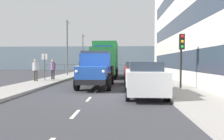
# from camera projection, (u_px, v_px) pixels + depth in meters

# --- Properties ---
(ground_plane) EXTENTS (80.00, 80.00, 0.00)m
(ground_plane) POSITION_uv_depth(u_px,v_px,m) (108.00, 78.00, 20.97)
(ground_plane) COLOR #38383D
(sidewalk_left) EXTENTS (2.51, 38.05, 0.15)m
(sidewalk_left) POSITION_uv_depth(u_px,v_px,m) (154.00, 78.00, 20.71)
(sidewalk_left) COLOR #9E9993
(sidewalk_left) RESTS_ON ground_plane
(sidewalk_right) EXTENTS (2.51, 38.05, 0.15)m
(sidewalk_right) POSITION_uv_depth(u_px,v_px,m) (62.00, 77.00, 21.22)
(sidewalk_right) COLOR #9E9993
(sidewalk_right) RESTS_ON ground_plane
(road_centreline_markings) EXTENTS (0.12, 34.93, 0.01)m
(road_centreline_markings) POSITION_uv_depth(u_px,v_px,m) (107.00, 78.00, 20.46)
(road_centreline_markings) COLOR silver
(road_centreline_markings) RESTS_ON ground_plane
(building_terrace) EXTENTS (6.18, 24.69, 10.67)m
(building_terrace) POSITION_uv_depth(u_px,v_px,m) (219.00, 16.00, 15.79)
(building_terrace) COLOR beige
(building_terrace) RESTS_ON ground_plane
(sea_horizon) EXTENTS (80.00, 0.80, 5.00)m
(sea_horizon) POSITION_uv_depth(u_px,v_px,m) (115.00, 58.00, 42.84)
(sea_horizon) COLOR gray
(sea_horizon) RESTS_ON ground_plane
(seawall_railing) EXTENTS (28.08, 0.08, 1.20)m
(seawall_railing) POSITION_uv_depth(u_px,v_px,m) (115.00, 66.00, 39.31)
(seawall_railing) COLOR #4C5156
(seawall_railing) RESTS_ON ground_plane
(truck_vintage_blue) EXTENTS (2.17, 5.64, 2.43)m
(truck_vintage_blue) POSITION_uv_depth(u_px,v_px,m) (96.00, 70.00, 13.18)
(truck_vintage_blue) COLOR black
(truck_vintage_blue) RESTS_ON ground_plane
(lorry_cargo_green) EXTENTS (2.58, 8.20, 3.87)m
(lorry_cargo_green) POSITION_uv_depth(u_px,v_px,m) (106.00, 59.00, 22.26)
(lorry_cargo_green) COLOR #1E7033
(lorry_cargo_green) RESTS_ON ground_plane
(car_white_kerbside_near) EXTENTS (1.86, 4.34, 1.72)m
(car_white_kerbside_near) POSITION_uv_depth(u_px,v_px,m) (144.00, 78.00, 9.99)
(car_white_kerbside_near) COLOR white
(car_white_kerbside_near) RESTS_ON ground_plane
(car_red_kerbside_1) EXTENTS (1.85, 3.88, 1.72)m
(car_red_kerbside_1) POSITION_uv_depth(u_px,v_px,m) (136.00, 72.00, 16.13)
(car_red_kerbside_1) COLOR #B21E1E
(car_red_kerbside_1) RESTS_ON ground_plane
(car_grey_kerbside_2) EXTENTS (1.78, 4.03, 1.72)m
(car_grey_kerbside_2) POSITION_uv_depth(u_px,v_px,m) (133.00, 69.00, 21.47)
(car_grey_kerbside_2) COLOR slate
(car_grey_kerbside_2) RESTS_ON ground_plane
(car_silver_oppositeside_0) EXTENTS (1.91, 4.47, 1.72)m
(car_silver_oppositeside_0) POSITION_uv_depth(u_px,v_px,m) (87.00, 69.00, 23.45)
(car_silver_oppositeside_0) COLOR #B7BABF
(car_silver_oppositeside_0) RESTS_ON ground_plane
(car_teal_oppositeside_1) EXTENTS (1.89, 4.63, 1.72)m
(car_teal_oppositeside_1) POSITION_uv_depth(u_px,v_px,m) (94.00, 67.00, 29.45)
(car_teal_oppositeside_1) COLOR #1E6670
(car_teal_oppositeside_1) RESTS_ON ground_plane
(pedestrian_couple_b) EXTENTS (0.53, 0.34, 1.78)m
(pedestrian_couple_b) POSITION_uv_depth(u_px,v_px,m) (35.00, 68.00, 16.34)
(pedestrian_couple_b) COLOR #4C473D
(pedestrian_couple_b) RESTS_ON sidewalk_right
(pedestrian_couple_a) EXTENTS (0.53, 0.34, 1.75)m
(pedestrian_couple_a) POSITION_uv_depth(u_px,v_px,m) (53.00, 68.00, 17.78)
(pedestrian_couple_a) COLOR #383342
(pedestrian_couple_a) RESTS_ON sidewalk_right
(traffic_light_near) EXTENTS (0.28, 0.41, 3.20)m
(traffic_light_near) POSITION_uv_depth(u_px,v_px,m) (182.00, 49.00, 11.79)
(traffic_light_near) COLOR black
(traffic_light_near) RESTS_ON sidewalk_left
(lamp_post_promenade) EXTENTS (0.32, 1.14, 6.45)m
(lamp_post_promenade) POSITION_uv_depth(u_px,v_px,m) (68.00, 43.00, 23.65)
(lamp_post_promenade) COLOR #59595B
(lamp_post_promenade) RESTS_ON sidewalk_right
(lamp_post_far) EXTENTS (0.32, 1.14, 6.05)m
(lamp_post_far) POSITION_uv_depth(u_px,v_px,m) (83.00, 49.00, 32.89)
(lamp_post_far) COLOR #59595B
(lamp_post_far) RESTS_ON sidewalk_right
(street_sign) EXTENTS (0.50, 0.07, 2.25)m
(street_sign) POSITION_uv_depth(u_px,v_px,m) (45.00, 62.00, 16.94)
(street_sign) COLOR #4C4C4C
(street_sign) RESTS_ON sidewalk_right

